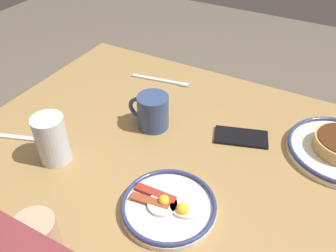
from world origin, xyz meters
The scene contains 6 objects.
dining_table centered at (0.00, 0.00, 0.68)m, with size 1.11×0.79×0.76m.
plate_center_pancakes centered at (-0.08, 0.21, 0.77)m, with size 0.21×0.21×0.04m.
coffee_mug centered at (0.10, -0.03, 0.81)m, with size 0.12×0.09×0.10m.
drinking_glass centered at (0.25, 0.20, 0.81)m, with size 0.08×0.08×0.13m.
cell_phone centered at (-0.14, -0.10, 0.76)m, with size 0.14×0.07×0.01m, color black.
fork_near centered at (0.20, -0.25, 0.76)m, with size 0.20×0.05×0.01m.
Camera 1 is at (-0.32, 0.65, 1.39)m, focal length 38.03 mm.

